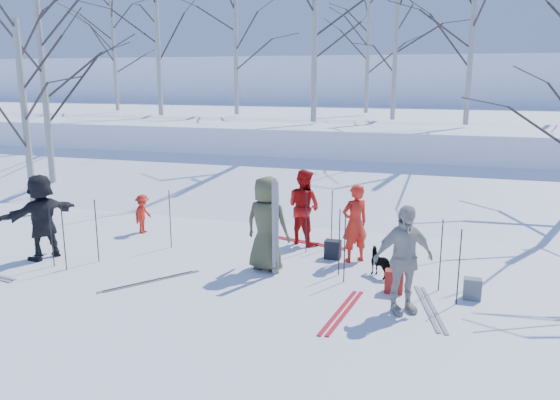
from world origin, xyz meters
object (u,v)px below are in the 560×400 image
(backpack_red, at_px, (394,281))
(skier_red_north, at_px, (355,223))
(skier_cream_east, at_px, (403,259))
(skier_grey_west, at_px, (42,216))
(skier_red_seated, at_px, (143,214))
(skier_olive_center, at_px, (267,224))
(skier_redor_behind, at_px, (304,207))
(backpack_grey, at_px, (472,289))
(backpack_dark, at_px, (333,249))
(dog, at_px, (382,263))

(backpack_red, bearing_deg, skier_red_north, 122.90)
(skier_cream_east, xyz_separation_m, skier_grey_west, (-7.56, 0.58, 0.01))
(skier_red_seated, xyz_separation_m, backpack_red, (6.35, -2.11, -0.28))
(skier_olive_center, distance_m, skier_redor_behind, 1.95)
(skier_olive_center, xyz_separation_m, skier_redor_behind, (0.26, 1.93, -0.08))
(backpack_grey, bearing_deg, skier_red_north, 148.62)
(skier_grey_west, distance_m, backpack_dark, 6.23)
(skier_cream_east, bearing_deg, skier_grey_west, 142.61)
(backpack_grey, relative_size, backpack_dark, 0.95)
(skier_olive_center, height_order, backpack_grey, skier_olive_center)
(skier_red_seated, bearing_deg, skier_red_north, -96.08)
(skier_olive_center, distance_m, skier_grey_west, 4.85)
(skier_grey_west, bearing_deg, skier_red_seated, 177.44)
(skier_redor_behind, relative_size, backpack_red, 4.17)
(skier_olive_center, distance_m, dog, 2.39)
(skier_redor_behind, distance_m, backpack_red, 3.42)
(skier_cream_east, relative_size, backpack_red, 4.33)
(dog, bearing_deg, skier_olive_center, -44.21)
(dog, bearing_deg, backpack_dark, -85.39)
(skier_redor_behind, height_order, backpack_dark, skier_redor_behind)
(backpack_red, distance_m, backpack_dark, 2.11)
(skier_cream_east, relative_size, backpack_grey, 4.78)
(skier_olive_center, relative_size, skier_cream_east, 1.05)
(skier_red_seated, bearing_deg, backpack_dark, -96.23)
(skier_cream_east, distance_m, dog, 1.76)
(skier_grey_west, xyz_separation_m, backpack_red, (7.37, 0.20, -0.71))
(skier_red_seated, height_order, backpack_dark, skier_red_seated)
(backpack_red, bearing_deg, skier_cream_east, -76.44)
(skier_olive_center, xyz_separation_m, backpack_red, (2.58, -0.50, -0.75))
(skier_redor_behind, distance_m, backpack_dark, 1.42)
(skier_red_north, relative_size, skier_red_seated, 1.70)
(dog, bearing_deg, skier_red_north, -98.70)
(skier_cream_east, xyz_separation_m, backpack_dark, (-1.62, 2.33, -0.71))
(skier_red_seated, relative_size, skier_grey_west, 0.53)
(skier_olive_center, xyz_separation_m, skier_red_seated, (-3.78, 1.61, -0.47))
(skier_red_north, distance_m, backpack_red, 1.89)
(dog, height_order, backpack_grey, dog)
(skier_cream_east, relative_size, backpack_dark, 4.54)
(skier_grey_west, bearing_deg, skier_cream_east, 106.85)
(skier_red_north, distance_m, backpack_dark, 0.78)
(backpack_grey, bearing_deg, skier_redor_behind, 147.41)
(dog, distance_m, backpack_red, 0.84)
(skier_redor_behind, bearing_deg, backpack_red, 160.30)
(skier_olive_center, height_order, backpack_red, skier_olive_center)
(dog, height_order, backpack_red, dog)
(skier_cream_east, relative_size, skier_grey_west, 0.99)
(skier_olive_center, xyz_separation_m, skier_cream_east, (2.77, -1.28, -0.05))
(skier_grey_west, xyz_separation_m, backpack_dark, (5.94, 1.75, -0.72))
(skier_olive_center, distance_m, backpack_grey, 4.01)
(skier_red_seated, height_order, backpack_grey, skier_red_seated)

